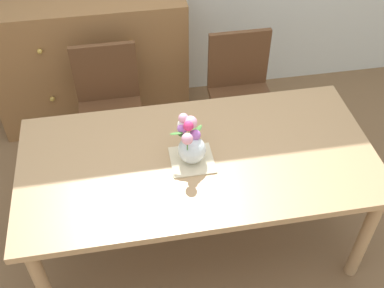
% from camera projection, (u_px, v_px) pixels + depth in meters
% --- Properties ---
extents(ground_plane, '(12.00, 12.00, 0.00)m').
position_uv_depth(ground_plane, '(197.00, 238.00, 2.99)').
color(ground_plane, brown).
extents(dining_table, '(1.88, 0.93, 0.73)m').
position_uv_depth(dining_table, '(198.00, 167.00, 2.54)').
color(dining_table, tan).
rests_on(dining_table, ground_plane).
extents(chair_left, '(0.42, 0.42, 0.90)m').
position_uv_depth(chair_left, '(109.00, 103.00, 3.15)').
color(chair_left, brown).
rests_on(chair_left, ground_plane).
extents(chair_right, '(0.42, 0.42, 0.90)m').
position_uv_depth(chair_right, '(241.00, 88.00, 3.26)').
color(chair_right, brown).
rests_on(chair_right, ground_plane).
extents(dresser, '(1.40, 0.47, 1.00)m').
position_uv_depth(dresser, '(91.00, 63.00, 3.52)').
color(dresser, olive).
rests_on(dresser, ground_plane).
extents(placemat, '(0.22, 0.22, 0.01)m').
position_uv_depth(placemat, '(192.00, 160.00, 2.46)').
color(placemat, beige).
rests_on(placemat, dining_table).
extents(flower_vase, '(0.18, 0.19, 0.25)m').
position_uv_depth(flower_vase, '(191.00, 143.00, 2.39)').
color(flower_vase, silver).
rests_on(flower_vase, placemat).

